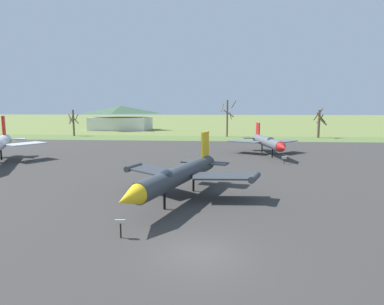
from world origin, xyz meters
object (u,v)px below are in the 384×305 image
info_placard_front_left (121,226)px  visitor_building (121,118)px  jet_fighter_front_left (179,175)px  jet_fighter_rear_center (268,142)px  info_placard_rear_center (284,159)px

info_placard_front_left → visitor_building: size_ratio=0.06×
jet_fighter_front_left → visitor_building: (-27.26, 74.47, 1.72)m
jet_fighter_rear_center → visitor_building: visitor_building is taller
info_placard_front_left → jet_fighter_rear_center: bearing=68.8°
jet_fighter_rear_center → visitor_building: 63.00m
jet_fighter_rear_center → info_placard_rear_center: bearing=-82.8°
jet_fighter_front_left → info_placard_rear_center: 19.40m
jet_fighter_rear_center → visitor_building: bearing=126.0°
jet_fighter_front_left → info_placard_front_left: size_ratio=12.70×
jet_fighter_rear_center → info_placard_rear_center: 7.51m
info_placard_front_left → jet_fighter_rear_center: (11.87, 30.54, 1.29)m
info_placard_front_left → jet_fighter_rear_center: 32.79m
jet_fighter_front_left → jet_fighter_rear_center: bearing=67.5°
info_placard_front_left → info_placard_rear_center: info_placard_front_left is taller
jet_fighter_rear_center → info_placard_rear_center: size_ratio=14.02×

